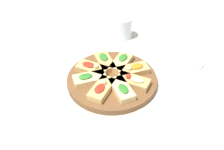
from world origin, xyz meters
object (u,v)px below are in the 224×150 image
plate_right (212,131)px  water_glass (124,28)px  plate_left (181,57)px  serving_board (112,80)px

plate_right → water_glass: water_glass is taller
plate_right → water_glass: bearing=-170.8°
plate_left → plate_right: size_ratio=0.79×
water_glass → serving_board: bearing=-24.8°
serving_board → plate_right: bearing=37.3°
plate_left → plate_right: 0.36m
plate_left → water_glass: (-0.21, -0.17, 0.04)m
plate_left → serving_board: bearing=-77.8°
water_glass → plate_right: bearing=9.2°
plate_left → water_glass: bearing=-141.3°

